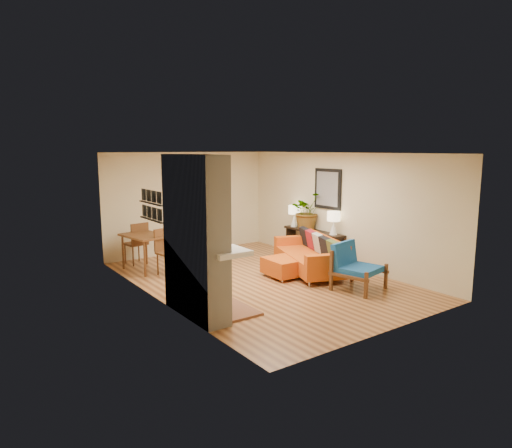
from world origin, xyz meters
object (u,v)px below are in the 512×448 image
object	(u,v)px
lamp_far	(294,213)
lamp_near	(334,220)
ottoman	(286,266)
blue_chair	(354,264)
sofa	(313,255)
console_table	(313,236)
dining_table	(148,241)
houseplant	(307,211)

from	to	relation	value
lamp_far	lamp_near	bearing A→B (deg)	-90.00
ottoman	blue_chair	world-z (taller)	blue_chair
blue_chair	lamp_near	bearing A→B (deg)	57.89
sofa	lamp_near	world-z (taller)	lamp_near
lamp_far	console_table	bearing A→B (deg)	-90.00
dining_table	houseplant	bearing A→B (deg)	-18.24
blue_chair	console_table	xyz separation A→B (m)	(0.95, 2.18, 0.09)
lamp_near	houseplant	world-z (taller)	houseplant
dining_table	lamp_near	distance (m)	4.22
lamp_near	houseplant	xyz separation A→B (m)	(-0.01, 0.90, 0.12)
blue_chair	sofa	bearing A→B (deg)	82.71
ottoman	houseplant	world-z (taller)	houseplant
lamp_near	dining_table	bearing A→B (deg)	150.02
lamp_near	houseplant	size ratio (longest dim) A/B	0.59
lamp_near	lamp_far	size ratio (longest dim) A/B	1.00
dining_table	console_table	distance (m)	3.91
console_table	lamp_near	bearing A→B (deg)	-90.00
houseplant	lamp_far	bearing A→B (deg)	88.84
blue_chair	dining_table	distance (m)	4.51
dining_table	lamp_far	distance (m)	3.73
sofa	houseplant	world-z (taller)	houseplant
ottoman	dining_table	world-z (taller)	dining_table
lamp_far	ottoman	bearing A→B (deg)	-134.69
lamp_far	houseplant	world-z (taller)	houseplant
sofa	console_table	world-z (taller)	sofa
lamp_near	console_table	bearing A→B (deg)	90.00
sofa	console_table	distance (m)	1.15
lamp_near	ottoman	bearing A→B (deg)	-175.68
blue_chair	dining_table	xyz separation A→B (m)	(-2.69, 3.61, 0.16)
blue_chair	lamp_far	size ratio (longest dim) A/B	1.90
sofa	blue_chair	xyz separation A→B (m)	(-0.17, -1.35, 0.11)
console_table	lamp_near	size ratio (longest dim) A/B	3.43
ottoman	lamp_far	bearing A→B (deg)	45.31
blue_chair	lamp_far	bearing A→B (deg)	71.96
sofa	ottoman	xyz separation A→B (m)	(-0.72, 0.05, -0.14)
sofa	lamp_near	bearing A→B (deg)	11.62
ottoman	lamp_far	distance (m)	2.28
dining_table	lamp_near	bearing A→B (deg)	-29.98
houseplant	sofa	bearing A→B (deg)	-125.73
console_table	lamp_far	distance (m)	0.88
sofa	ottoman	distance (m)	0.74
sofa	blue_chair	size ratio (longest dim) A/B	2.30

